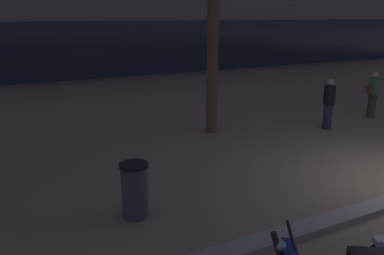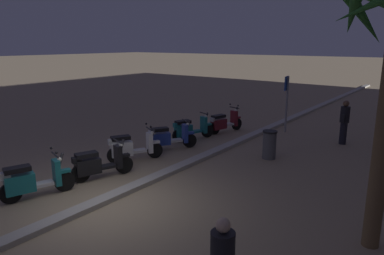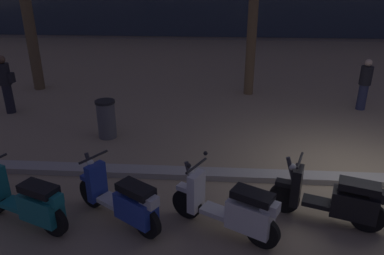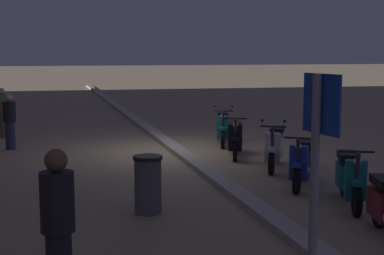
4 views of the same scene
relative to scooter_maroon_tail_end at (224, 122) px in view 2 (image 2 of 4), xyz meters
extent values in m
plane|color=#9E896B|center=(7.70, 1.49, -0.44)|extent=(200.00, 200.00, 0.00)
cube|color=#ADA89E|center=(7.70, 1.33, -0.38)|extent=(60.00, 0.36, 0.12)
cylinder|color=black|center=(-0.77, 0.21, -0.18)|extent=(0.53, 0.23, 0.52)
cylinder|color=black|center=(0.49, -0.13, -0.18)|extent=(0.53, 0.23, 0.52)
cube|color=silver|center=(-0.19, 0.05, -0.12)|extent=(0.65, 0.43, 0.08)
cube|color=maroon|center=(0.28, -0.08, -0.03)|extent=(0.74, 0.49, 0.42)
cube|color=black|center=(0.30, -0.08, 0.30)|extent=(0.66, 0.45, 0.12)
cube|color=maroon|center=(-0.59, 0.16, 0.11)|extent=(0.22, 0.36, 0.66)
cube|color=maroon|center=(-0.77, 0.21, 0.11)|extent=(0.35, 0.24, 0.08)
cylinder|color=#333338|center=(-0.67, 0.18, 0.26)|extent=(0.29, 0.14, 0.69)
cylinder|color=black|center=(-0.59, 0.16, 0.58)|extent=(0.18, 0.55, 0.04)
sphere|color=white|center=(-0.69, 0.19, 0.44)|extent=(0.12, 0.12, 0.12)
cube|color=silver|center=(0.57, -0.15, 0.20)|extent=(0.28, 0.26, 0.16)
sphere|color=black|center=(-0.64, -0.08, 0.70)|extent=(0.07, 0.07, 0.07)
sphere|color=black|center=(-0.51, 0.39, 0.70)|extent=(0.07, 0.07, 0.07)
cylinder|color=black|center=(1.08, -0.11, -0.18)|extent=(0.52, 0.29, 0.52)
cylinder|color=black|center=(2.34, -0.60, -0.18)|extent=(0.52, 0.29, 0.52)
cube|color=#197075|center=(1.66, -0.34, -0.12)|extent=(0.66, 0.48, 0.08)
cube|color=#197075|center=(2.13, -0.52, -0.02)|extent=(0.75, 0.55, 0.43)
cube|color=black|center=(2.15, -0.53, 0.33)|extent=(0.67, 0.50, 0.12)
cube|color=#197075|center=(1.25, -0.17, 0.11)|extent=(0.26, 0.37, 0.66)
cube|color=#197075|center=(1.08, -0.11, 0.11)|extent=(0.36, 0.27, 0.08)
cylinder|color=#333338|center=(1.18, -0.14, 0.26)|extent=(0.29, 0.17, 0.69)
cylinder|color=black|center=(1.25, -0.17, 0.58)|extent=(0.24, 0.54, 0.04)
sphere|color=white|center=(1.16, -0.14, 0.44)|extent=(0.12, 0.12, 0.12)
cube|color=#197075|center=(2.41, -0.63, 0.23)|extent=(0.30, 0.27, 0.16)
cylinder|color=black|center=(2.67, 0.19, -0.18)|extent=(0.49, 0.37, 0.52)
cylinder|color=black|center=(3.78, -0.54, -0.18)|extent=(0.49, 0.37, 0.52)
cube|color=silver|center=(3.18, -0.15, -0.12)|extent=(0.65, 0.56, 0.08)
cube|color=#233D9E|center=(3.59, -0.42, -0.02)|extent=(0.74, 0.64, 0.43)
cube|color=black|center=(3.61, -0.43, 0.33)|extent=(0.67, 0.58, 0.12)
cube|color=#233D9E|center=(2.82, 0.09, 0.11)|extent=(0.30, 0.36, 0.66)
cube|color=#233D9E|center=(2.67, 0.19, 0.11)|extent=(0.36, 0.31, 0.08)
cylinder|color=#333338|center=(2.76, 0.13, 0.26)|extent=(0.27, 0.21, 0.69)
cylinder|color=black|center=(2.82, 0.09, 0.58)|extent=(0.34, 0.49, 0.04)
sphere|color=white|center=(2.74, 0.14, 0.44)|extent=(0.12, 0.12, 0.12)
cube|color=silver|center=(3.84, -0.59, 0.23)|extent=(0.31, 0.30, 0.16)
cylinder|color=black|center=(4.35, 0.00, -0.18)|extent=(0.50, 0.34, 0.52)
cylinder|color=black|center=(5.52, -0.65, -0.18)|extent=(0.50, 0.34, 0.52)
cube|color=silver|center=(4.89, -0.30, -0.12)|extent=(0.66, 0.53, 0.08)
cube|color=white|center=(5.33, -0.54, 0.01)|extent=(0.75, 0.61, 0.46)
cube|color=black|center=(5.34, -0.55, 0.37)|extent=(0.67, 0.55, 0.12)
cube|color=white|center=(4.50, -0.09, 0.11)|extent=(0.29, 0.37, 0.66)
cube|color=white|center=(4.35, 0.00, 0.11)|extent=(0.36, 0.29, 0.08)
cylinder|color=#333338|center=(4.43, -0.05, 0.26)|extent=(0.28, 0.20, 0.69)
cylinder|color=black|center=(4.50, -0.09, 0.58)|extent=(0.30, 0.51, 0.04)
sphere|color=white|center=(4.42, -0.04, 0.44)|extent=(0.12, 0.12, 0.12)
cube|color=silver|center=(5.59, -0.68, 0.27)|extent=(0.31, 0.29, 0.16)
sphere|color=black|center=(4.41, -0.31, 0.70)|extent=(0.07, 0.07, 0.07)
sphere|color=black|center=(4.64, 0.11, 0.70)|extent=(0.07, 0.07, 0.07)
cylinder|color=black|center=(5.97, 0.26, -0.18)|extent=(0.52, 0.27, 0.52)
cylinder|color=black|center=(7.19, -0.16, -0.18)|extent=(0.52, 0.27, 0.52)
cube|color=black|center=(6.53, 0.07, -0.12)|extent=(0.66, 0.46, 0.08)
cube|color=black|center=(6.99, -0.09, -0.02)|extent=(0.75, 0.53, 0.43)
cube|color=black|center=(7.00, -0.10, 0.32)|extent=(0.67, 0.48, 0.12)
cube|color=black|center=(6.14, 0.21, 0.11)|extent=(0.24, 0.37, 0.66)
cube|color=black|center=(5.97, 0.26, 0.11)|extent=(0.35, 0.26, 0.08)
cylinder|color=#333338|center=(6.06, 0.23, 0.26)|extent=(0.29, 0.16, 0.69)
cylinder|color=black|center=(6.14, 0.21, 0.58)|extent=(0.22, 0.54, 0.04)
sphere|color=white|center=(6.05, 0.24, 0.44)|extent=(0.12, 0.12, 0.12)
cube|color=black|center=(7.27, -0.19, 0.22)|extent=(0.29, 0.27, 0.16)
cylinder|color=black|center=(7.79, -0.01, -0.18)|extent=(0.53, 0.25, 0.52)
cylinder|color=black|center=(9.01, -0.40, -0.18)|extent=(0.53, 0.25, 0.52)
cube|color=silver|center=(8.35, -0.19, -0.12)|extent=(0.66, 0.45, 0.08)
cube|color=#197075|center=(8.80, -0.33, 0.01)|extent=(0.75, 0.51, 0.46)
cube|color=black|center=(8.82, -0.34, 0.38)|extent=(0.66, 0.47, 0.12)
cube|color=#197075|center=(7.97, -0.07, 0.11)|extent=(0.24, 0.37, 0.66)
cube|color=#197075|center=(7.79, -0.01, 0.11)|extent=(0.35, 0.25, 0.08)
cylinder|color=#333338|center=(7.89, -0.04, 0.26)|extent=(0.29, 0.15, 0.69)
cylinder|color=black|center=(7.97, -0.07, 0.58)|extent=(0.21, 0.55, 0.04)
sphere|color=white|center=(7.87, -0.03, 0.44)|extent=(0.12, 0.12, 0.12)
cube|color=silver|center=(9.08, -0.42, 0.28)|extent=(0.29, 0.26, 0.16)
sphere|color=black|center=(7.91, -0.30, 0.70)|extent=(0.07, 0.07, 0.07)
sphere|color=black|center=(8.06, 0.16, 0.70)|extent=(0.07, 0.07, 0.07)
cylinder|color=#939399|center=(-1.70, 2.08, 0.76)|extent=(0.09, 0.09, 2.40)
cube|color=#1947B7|center=(-1.69, 2.02, 1.66)|extent=(0.60, 0.10, 0.60)
cube|color=white|center=(-1.69, 2.01, 1.66)|extent=(0.33, 0.06, 0.33)
cone|color=#337A33|center=(5.62, 6.30, 3.78)|extent=(1.46, 0.77, 1.15)
cone|color=#337A33|center=(6.08, 6.25, 3.87)|extent=(1.54, 0.76, 0.99)
cylinder|color=black|center=(-1.18, 4.58, -0.02)|extent=(0.26, 0.26, 0.85)
cylinder|color=black|center=(-1.18, 4.58, 0.70)|extent=(0.34, 0.34, 0.60)
sphere|color=brown|center=(-1.18, 4.58, 1.12)|extent=(0.23, 0.23, 0.23)
cube|color=black|center=(-0.96, 4.56, 0.61)|extent=(0.14, 0.17, 0.28)
cylinder|color=black|center=(9.08, 5.60, 0.59)|extent=(0.34, 0.34, 0.54)
sphere|color=beige|center=(9.08, 5.60, 0.96)|extent=(0.21, 0.21, 0.21)
cylinder|color=#56565B|center=(2.12, 3.09, 0.01)|extent=(0.44, 0.44, 0.90)
cylinder|color=black|center=(2.12, 3.09, 0.48)|extent=(0.48, 0.48, 0.06)
camera|label=1|loc=(0.10, -2.82, 2.85)|focal=37.67mm
camera|label=2|loc=(12.80, 7.85, 3.33)|focal=33.49mm
camera|label=3|loc=(4.79, -5.08, 3.34)|focal=34.41mm
camera|label=4|loc=(-6.76, 4.67, 2.16)|focal=52.96mm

